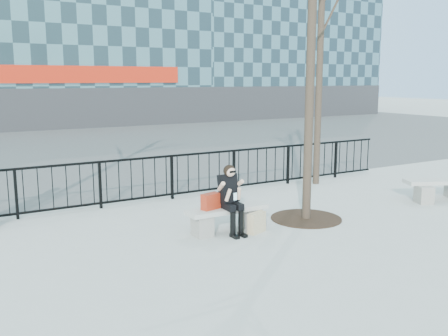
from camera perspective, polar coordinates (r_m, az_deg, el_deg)
ground at (r=9.84m, az=0.36°, el=-7.24°), size 120.00×120.00×0.00m
street_surface at (r=23.74m, az=-18.55°, el=2.52°), size 60.00×23.00×0.01m
railing at (r=12.30m, az=-6.82°, el=-1.11°), size 14.00×0.06×1.10m
tree_grate at (r=10.82m, az=9.35°, el=-5.69°), size 1.50×1.50×0.02m
bench_main at (r=9.75m, az=0.36°, el=-5.55°), size 1.65×0.46×0.49m
bench_second at (r=13.33m, az=23.44°, el=-2.05°), size 1.74×0.48×0.52m
seated_woman at (r=9.53m, az=0.86°, el=-3.64°), size 0.50×0.64×1.34m
handbag at (r=9.51m, az=-1.53°, el=-3.83°), size 0.40×0.26×0.31m
shopping_bag at (r=9.73m, az=3.75°, el=-6.25°), size 0.45×0.30×0.40m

